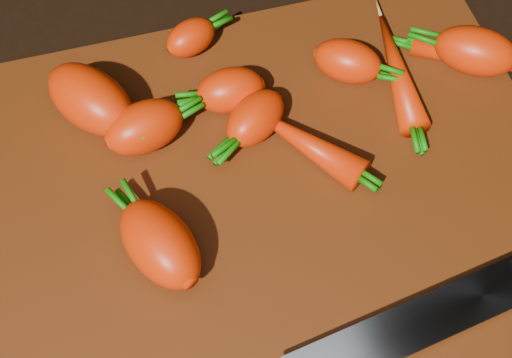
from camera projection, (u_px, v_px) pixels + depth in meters
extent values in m
cube|color=black|center=(259.00, 211.00, 0.59)|extent=(2.00, 2.00, 0.01)
cube|color=#4D2109|center=(259.00, 204.00, 0.58)|extent=(0.50, 0.40, 0.01)
ellipsoid|color=red|center=(144.00, 127.00, 0.58)|extent=(0.08, 0.06, 0.04)
ellipsoid|color=red|center=(230.00, 90.00, 0.60)|extent=(0.06, 0.04, 0.04)
ellipsoid|color=red|center=(91.00, 99.00, 0.59)|extent=(0.09, 0.10, 0.05)
ellipsoid|color=red|center=(160.00, 244.00, 0.52)|extent=(0.07, 0.09, 0.05)
ellipsoid|color=red|center=(255.00, 118.00, 0.59)|extent=(0.07, 0.07, 0.04)
ellipsoid|color=red|center=(191.00, 38.00, 0.64)|extent=(0.06, 0.05, 0.03)
ellipsoid|color=red|center=(476.00, 51.00, 0.62)|extent=(0.08, 0.08, 0.04)
ellipsoid|color=red|center=(397.00, 70.00, 0.62)|extent=(0.04, 0.13, 0.03)
ellipsoid|color=red|center=(471.00, 59.00, 0.63)|extent=(0.10, 0.07, 0.02)
ellipsoid|color=red|center=(304.00, 142.00, 0.58)|extent=(0.09, 0.10, 0.03)
ellipsoid|color=red|center=(348.00, 61.00, 0.62)|extent=(0.07, 0.07, 0.04)
cube|color=gray|center=(421.00, 323.00, 0.51)|extent=(0.02, 0.03, 0.01)
cube|color=black|center=(493.00, 290.00, 0.52)|extent=(0.11, 0.04, 0.02)
cylinder|color=#B2B2B7|center=(477.00, 295.00, 0.51)|extent=(0.01, 0.01, 0.00)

